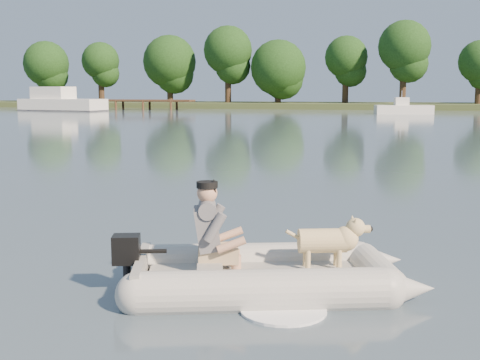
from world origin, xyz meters
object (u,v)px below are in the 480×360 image
(man, at_px, (209,225))
(dog, at_px, (322,245))
(dinghy, at_px, (269,241))
(motorboat, at_px, (404,103))
(cabin_cruiser, at_px, (62,99))
(dock, at_px, (111,104))

(man, bearing_deg, dog, 0.00)
(dinghy, distance_m, dog, 0.56)
(motorboat, bearing_deg, cabin_cruiser, 169.62)
(dog, bearing_deg, motorboat, 70.37)
(dog, distance_m, motorboat, 46.81)
(dog, distance_m, cabin_cruiser, 55.51)
(dock, height_order, man, man)
(cabin_cruiser, bearing_deg, man, -49.38)
(dock, xyz_separation_m, dinghy, (27.04, -52.58, -0.02))
(dog, bearing_deg, cabin_cruiser, 105.34)
(dock, xyz_separation_m, man, (26.46, -52.72, 0.14))
(dinghy, bearing_deg, cabin_cruiser, 104.77)
(dock, distance_m, man, 58.99)
(dinghy, relative_size, man, 4.57)
(man, xyz_separation_m, dog, (1.10, 0.34, -0.22))
(dock, relative_size, motorboat, 3.70)
(dinghy, distance_m, man, 0.62)
(dog, bearing_deg, dock, 100.50)
(man, bearing_deg, dock, 99.41)
(dock, distance_m, cabin_cruiser, 6.11)
(dog, height_order, motorboat, motorboat)
(dinghy, xyz_separation_m, man, (-0.58, -0.13, 0.16))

